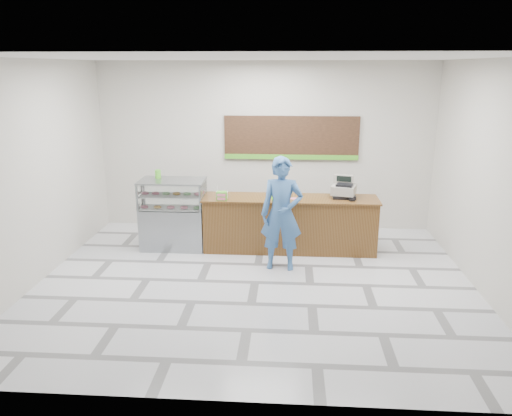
# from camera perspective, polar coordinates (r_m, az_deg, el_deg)

# --- Properties ---
(floor) EXTENTS (7.00, 7.00, 0.00)m
(floor) POSITION_cam_1_polar(r_m,az_deg,el_deg) (8.18, -0.12, -8.50)
(floor) COLOR silver
(floor) RESTS_ON ground
(back_wall) EXTENTS (7.00, 0.00, 7.00)m
(back_wall) POSITION_cam_1_polar(r_m,az_deg,el_deg) (10.58, 1.03, 7.01)
(back_wall) COLOR beige
(back_wall) RESTS_ON floor
(ceiling) EXTENTS (7.00, 7.00, 0.00)m
(ceiling) POSITION_cam_1_polar(r_m,az_deg,el_deg) (7.46, -0.14, 16.82)
(ceiling) COLOR silver
(ceiling) RESTS_ON back_wall
(sales_counter) EXTENTS (3.26, 0.76, 1.03)m
(sales_counter) POSITION_cam_1_polar(r_m,az_deg,el_deg) (9.43, 3.88, -1.83)
(sales_counter) COLOR brown
(sales_counter) RESTS_ON floor
(display_case) EXTENTS (1.22, 0.72, 1.33)m
(display_case) POSITION_cam_1_polar(r_m,az_deg,el_deg) (9.64, -9.42, -0.63)
(display_case) COLOR gray
(display_case) RESTS_ON floor
(menu_board) EXTENTS (2.80, 0.06, 0.90)m
(menu_board) POSITION_cam_1_polar(r_m,az_deg,el_deg) (10.49, 4.05, 7.92)
(menu_board) COLOR black
(menu_board) RESTS_ON back_wall
(cash_register) EXTENTS (0.52, 0.53, 0.40)m
(cash_register) POSITION_cam_1_polar(r_m,az_deg,el_deg) (9.42, 10.00, 2.12)
(cash_register) COLOR black
(cash_register) RESTS_ON sales_counter
(card_terminal) EXTENTS (0.13, 0.19, 0.04)m
(card_terminal) POSITION_cam_1_polar(r_m,az_deg,el_deg) (9.23, 10.81, 1.00)
(card_terminal) COLOR black
(card_terminal) RESTS_ON sales_counter
(serving_tray) EXTENTS (0.35, 0.26, 0.02)m
(serving_tray) POSITION_cam_1_polar(r_m,az_deg,el_deg) (9.19, 2.87, 1.12)
(serving_tray) COLOR #45D800
(serving_tray) RESTS_ON sales_counter
(napkin_box) EXTENTS (0.14, 0.14, 0.11)m
(napkin_box) POSITION_cam_1_polar(r_m,az_deg,el_deg) (9.28, -3.65, 1.54)
(napkin_box) COLOR white
(napkin_box) RESTS_ON sales_counter
(straw_cup) EXTENTS (0.07, 0.07, 0.11)m
(straw_cup) POSITION_cam_1_polar(r_m,az_deg,el_deg) (9.34, -4.40, 1.60)
(straw_cup) COLOR silver
(straw_cup) RESTS_ON sales_counter
(promo_box) EXTENTS (0.18, 0.13, 0.16)m
(promo_box) POSITION_cam_1_polar(r_m,az_deg,el_deg) (9.09, -3.93, 1.39)
(promo_box) COLOR green
(promo_box) RESTS_ON sales_counter
(donut_decal) EXTENTS (0.16, 0.16, 0.00)m
(donut_decal) POSITION_cam_1_polar(r_m,az_deg,el_deg) (9.21, 4.40, 1.08)
(donut_decal) COLOR #E16A88
(donut_decal) RESTS_ON sales_counter
(green_cup_left) EXTENTS (0.10, 0.10, 0.16)m
(green_cup_left) POSITION_cam_1_polar(r_m,az_deg,el_deg) (9.70, -11.12, 3.86)
(green_cup_left) COLOR green
(green_cup_left) RESTS_ON display_case
(green_cup_right) EXTENTS (0.10, 0.10, 0.15)m
(green_cup_right) POSITION_cam_1_polar(r_m,az_deg,el_deg) (9.68, -11.19, 3.80)
(green_cup_right) COLOR green
(green_cup_right) RESTS_ON display_case
(customer) EXTENTS (0.73, 0.50, 1.95)m
(customer) POSITION_cam_1_polar(r_m,az_deg,el_deg) (8.45, 2.95, -0.67)
(customer) COLOR #37629C
(customer) RESTS_ON floor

